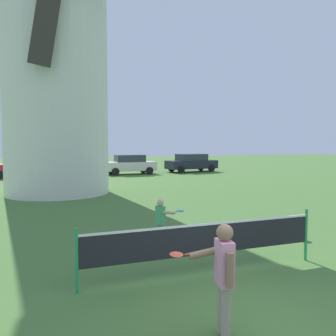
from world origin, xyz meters
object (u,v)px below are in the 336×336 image
(player_far, at_px, (161,219))
(parked_car_mustard, at_px, (56,166))
(tennis_net, at_px, (206,239))
(stray_ball, at_px, (301,235))
(parked_car_cream, at_px, (130,164))
(windmill, at_px, (55,45))
(parked_car_black, at_px, (191,163))
(player_near, at_px, (223,273))

(player_far, height_order, parked_car_mustard, parked_car_mustard)
(tennis_net, relative_size, stray_ball, 19.03)
(tennis_net, bearing_deg, player_far, 92.87)
(player_far, bearing_deg, parked_car_mustard, 93.98)
(player_far, height_order, stray_ball, player_far)
(parked_car_cream, bearing_deg, stray_ball, -92.40)
(windmill, xyz_separation_m, parked_car_mustard, (0.41, 9.32, -6.41))
(stray_ball, distance_m, parked_car_black, 21.87)
(windmill, distance_m, parked_car_cream, 12.92)
(player_far, xyz_separation_m, parked_car_black, (9.97, 19.99, 0.17))
(tennis_net, xyz_separation_m, player_far, (-0.11, 2.17, -0.04))
(parked_car_black, bearing_deg, player_far, -116.51)
(windmill, height_order, player_far, windmill)
(parked_car_black, bearing_deg, windmill, -140.24)
(player_near, distance_m, parked_car_cream, 24.28)
(tennis_net, xyz_separation_m, parked_car_cream, (4.25, 21.80, 0.13))
(parked_car_black, bearing_deg, parked_car_cream, -176.25)
(tennis_net, height_order, player_near, player_near)
(windmill, bearing_deg, stray_ball, -64.62)
(windmill, distance_m, parked_car_black, 16.57)
(parked_car_mustard, xyz_separation_m, parked_car_black, (11.33, 0.45, 0.00))
(player_far, relative_size, parked_car_black, 0.24)
(windmill, xyz_separation_m, parked_car_black, (11.74, 9.77, -6.41))
(windmill, bearing_deg, player_far, -80.17)
(windmill, relative_size, tennis_net, 3.17)
(tennis_net, distance_m, stray_ball, 3.67)
(stray_ball, relative_size, parked_car_cream, 0.06)
(stray_ball, height_order, parked_car_black, parked_car_black)
(windmill, distance_m, stray_ball, 14.19)
(tennis_net, height_order, parked_car_mustard, parked_car_mustard)
(tennis_net, xyz_separation_m, player_near, (-0.75, -1.96, 0.14))
(parked_car_cream, bearing_deg, windmill, -123.09)
(windmill, xyz_separation_m, player_far, (1.77, -10.22, -6.58))
(stray_ball, bearing_deg, tennis_net, -159.13)
(player_near, distance_m, stray_ball, 5.31)
(windmill, bearing_deg, parked_car_mustard, 87.48)
(stray_ball, relative_size, parked_car_mustard, 0.06)
(player_near, bearing_deg, parked_car_black, 66.26)
(parked_car_mustard, bearing_deg, tennis_net, -86.13)
(player_near, xyz_separation_m, stray_ball, (4.14, 3.26, -0.70))
(player_near, distance_m, player_far, 4.19)
(windmill, bearing_deg, parked_car_black, 39.76)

